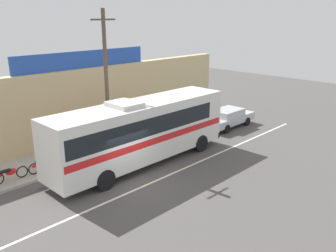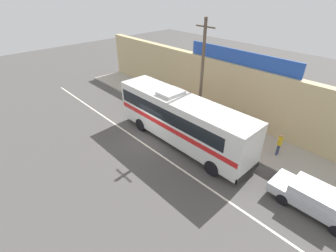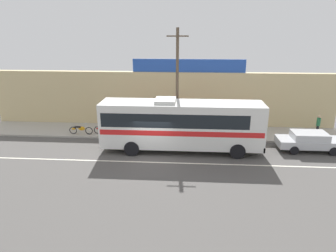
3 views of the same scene
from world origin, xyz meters
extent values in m
plane|color=#4F4C49|center=(0.00, 0.00, 0.00)|extent=(70.00, 70.00, 0.00)
cube|color=#A8A399|center=(0.00, 5.20, 0.07)|extent=(30.00, 3.60, 0.14)
cube|color=tan|center=(0.00, 7.35, 2.40)|extent=(30.00, 0.70, 4.80)
cube|color=#234CAD|center=(2.35, 7.35, 5.35)|extent=(9.63, 0.12, 1.10)
cube|color=silver|center=(0.00, -0.80, 0.00)|extent=(30.00, 0.14, 0.01)
cube|color=silver|center=(1.94, 1.40, 1.99)|extent=(11.25, 2.45, 3.10)
cube|color=black|center=(1.49, 1.40, 2.54)|extent=(9.90, 2.47, 0.96)
cube|color=red|center=(1.94, 1.40, 1.69)|extent=(11.03, 2.47, 0.36)
cube|color=black|center=(7.54, 1.40, 2.44)|extent=(0.04, 2.21, 1.40)
cube|color=black|center=(7.53, 1.40, 0.62)|extent=(0.12, 2.45, 0.36)
cube|color=silver|center=(0.82, 1.40, 3.66)|extent=(1.40, 1.72, 0.24)
cylinder|color=black|center=(5.77, 2.54, 0.52)|extent=(1.04, 0.32, 1.04)
cylinder|color=black|center=(5.77, 0.26, 0.52)|extent=(1.04, 0.32, 1.04)
cylinder|color=black|center=(-1.43, 2.54, 0.52)|extent=(1.04, 0.32, 1.04)
cylinder|color=black|center=(-1.43, 0.26, 0.52)|extent=(1.04, 0.32, 1.04)
cube|color=#B7BABF|center=(11.15, 2.02, 0.61)|extent=(4.58, 1.77, 0.56)
cube|color=#B7BABF|center=(11.05, 2.02, 1.13)|extent=(2.38, 1.59, 0.48)
cube|color=black|center=(11.92, 2.02, 1.09)|extent=(0.21, 1.49, 0.34)
cylinder|color=black|center=(9.82, 2.86, 0.31)|extent=(0.62, 0.20, 0.62)
cylinder|color=black|center=(9.82, 1.19, 0.31)|extent=(0.62, 0.20, 0.62)
cylinder|color=brown|center=(1.52, 3.85, 4.30)|extent=(0.22, 0.22, 8.33)
cylinder|color=brown|center=(1.52, 3.85, 7.87)|extent=(1.60, 0.10, 0.10)
torus|color=black|center=(-1.95, 4.07, 0.45)|extent=(0.62, 0.06, 0.62)
torus|color=black|center=(-3.18, 4.07, 0.45)|extent=(0.62, 0.06, 0.62)
cylinder|color=silver|center=(-2.03, 4.07, 0.75)|extent=(0.34, 0.04, 0.65)
cylinder|color=silver|center=(-2.13, 4.07, 1.07)|extent=(0.03, 0.56, 0.03)
ellipsoid|color=red|center=(-2.50, 4.07, 0.63)|extent=(0.56, 0.22, 0.34)
cube|color=black|center=(-2.78, 4.07, 0.75)|extent=(0.52, 0.20, 0.10)
ellipsoid|color=red|center=(-3.12, 4.07, 0.59)|extent=(0.36, 0.14, 0.16)
torus|color=black|center=(-5.64, 3.94, 0.45)|extent=(0.62, 0.06, 0.62)
torus|color=black|center=(-6.96, 3.94, 0.45)|extent=(0.62, 0.06, 0.62)
cylinder|color=silver|center=(-5.72, 3.94, 0.75)|extent=(0.34, 0.04, 0.65)
cylinder|color=silver|center=(-5.82, 3.94, 1.07)|extent=(0.03, 0.56, 0.03)
ellipsoid|color=orange|center=(-6.23, 3.94, 0.63)|extent=(0.56, 0.22, 0.34)
cube|color=black|center=(-6.53, 3.94, 0.75)|extent=(0.52, 0.20, 0.10)
ellipsoid|color=orange|center=(-6.90, 3.94, 0.59)|extent=(0.36, 0.14, 0.16)
torus|color=black|center=(-3.77, 4.16, 0.45)|extent=(0.62, 0.06, 0.62)
torus|color=black|center=(-4.98, 4.16, 0.45)|extent=(0.62, 0.06, 0.62)
cylinder|color=silver|center=(-3.85, 4.16, 0.75)|extent=(0.34, 0.04, 0.65)
cylinder|color=silver|center=(-3.95, 4.16, 1.07)|extent=(0.03, 0.56, 0.03)
ellipsoid|color=red|center=(-4.32, 4.16, 0.63)|extent=(0.56, 0.22, 0.34)
cube|color=black|center=(-4.59, 4.16, 0.75)|extent=(0.52, 0.20, 0.10)
ellipsoid|color=red|center=(-4.92, 4.16, 0.59)|extent=(0.36, 0.14, 0.16)
cylinder|color=brown|center=(5.04, 5.33, 0.55)|extent=(0.13, 0.13, 0.81)
cylinder|color=brown|center=(5.04, 5.15, 0.55)|extent=(0.13, 0.13, 0.81)
cylinder|color=#23519E|center=(5.04, 5.24, 1.26)|extent=(0.30, 0.30, 0.61)
sphere|color=#A37556|center=(5.04, 5.24, 1.70)|extent=(0.22, 0.22, 0.22)
cylinder|color=#23519E|center=(5.04, 5.44, 1.29)|extent=(0.08, 0.08, 0.56)
cylinder|color=#23519E|center=(5.04, 5.04, 1.29)|extent=(0.08, 0.08, 0.56)
cylinder|color=navy|center=(7.67, 5.09, 0.55)|extent=(0.13, 0.13, 0.82)
cylinder|color=navy|center=(7.67, 4.91, 0.55)|extent=(0.13, 0.13, 0.82)
cylinder|color=gold|center=(7.67, 5.00, 1.27)|extent=(0.30, 0.30, 0.62)
sphere|color=tan|center=(7.67, 5.00, 1.72)|extent=(0.22, 0.22, 0.22)
cylinder|color=gold|center=(7.67, 5.20, 1.30)|extent=(0.08, 0.08, 0.57)
cylinder|color=gold|center=(7.67, 4.80, 1.30)|extent=(0.08, 0.08, 0.57)
camera|label=1|loc=(-10.47, -12.88, 8.12)|focal=38.25mm
camera|label=2|loc=(12.37, -9.64, 10.47)|focal=26.02mm
camera|label=3|loc=(2.43, -19.08, 8.46)|focal=32.69mm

